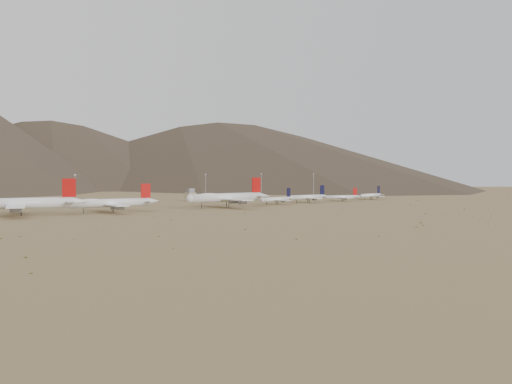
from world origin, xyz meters
TOP-DOWN VIEW (x-y plane):
  - ground at (0.00, 0.00)m, footprint 3000.00×3000.00m
  - widebody_west at (-146.93, 38.01)m, footprint 77.94×61.74m
  - widebody_centre at (-88.51, 28.55)m, footprint 66.36×51.11m
  - widebody_east at (4.21, 23.05)m, footprint 78.36×59.91m
  - narrowbody_a at (61.86, 30.37)m, footprint 41.17×29.87m
  - narrowbody_b at (101.51, 33.29)m, footprint 46.59×33.22m
  - narrowbody_c at (142.96, 30.75)m, footprint 36.34×26.87m
  - narrowbody_d at (186.30, 33.49)m, footprint 39.93×29.20m
  - control_tower at (30.00, 120.00)m, footprint 8.00×8.00m
  - mast_west at (-74.80, 135.52)m, footprint 2.00×0.60m
  - mast_centre at (40.55, 109.92)m, footprint 2.00×0.60m
  - mast_east at (136.41, 146.79)m, footprint 2.00×0.60m
  - mast_far_east at (194.24, 124.77)m, footprint 2.00×0.60m
  - desert_scrub at (0.93, -107.66)m, footprint 430.89×177.15m

SIDE VIEW (x-z plane):
  - ground at x=0.00m, z-range 0.00..0.00m
  - desert_scrub at x=0.93m, z-range -0.13..0.78m
  - narrowbody_c at x=142.96m, z-range -2.15..10.12m
  - narrowbody_d at x=186.30m, z-range -2.33..10.97m
  - narrowbody_a at x=61.86m, z-range -2.39..11.24m
  - narrowbody_b at x=101.51m, z-range -2.70..12.68m
  - control_tower at x=30.00m, z-range -0.68..11.32m
  - widebody_centre at x=-88.51m, z-range -3.06..16.64m
  - widebody_east at x=4.21m, z-range -3.61..19.66m
  - widebody_west at x=-146.93m, z-range -3.70..20.12m
  - mast_west at x=-74.80m, z-range 1.35..27.05m
  - mast_centre at x=40.55m, z-range 1.35..27.05m
  - mast_east at x=136.41m, z-range 1.35..27.05m
  - mast_far_east at x=194.24m, z-range 1.35..27.05m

